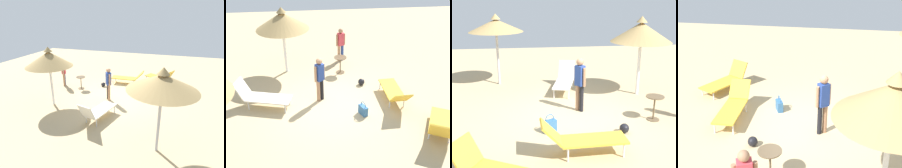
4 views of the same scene
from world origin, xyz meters
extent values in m
cube|color=tan|center=(0.00, 0.00, -0.05)|extent=(24.00, 24.00, 0.10)
cylinder|color=white|center=(1.78, -2.61, 1.19)|extent=(0.11, 0.11, 2.38)
cone|color=tan|center=(1.78, -2.61, 2.30)|extent=(2.16, 2.16, 0.69)
cone|color=tan|center=(1.78, -2.61, 2.74)|extent=(0.39, 0.39, 0.22)
cylinder|color=#B2B2B7|center=(3.69, 2.58, 1.24)|extent=(0.09, 0.09, 2.48)
cone|color=tan|center=(3.69, 2.58, 2.40)|extent=(2.14, 2.14, 0.49)
cone|color=tan|center=(3.69, 2.58, 2.74)|extent=(0.38, 0.38, 0.22)
cube|color=gold|center=(-2.22, -0.06, 0.36)|extent=(0.67, 1.56, 0.05)
cylinder|color=silver|center=(-1.94, -0.70, 0.17)|extent=(0.04, 0.04, 0.34)
cylinder|color=silver|center=(-2.47, -0.72, 0.17)|extent=(0.04, 0.04, 0.34)
cylinder|color=silver|center=(-1.98, 0.59, 0.17)|extent=(0.04, 0.04, 0.34)
cylinder|color=silver|center=(-2.50, 0.57, 0.17)|extent=(0.04, 0.04, 0.34)
cube|color=gold|center=(-2.25, 0.93, 0.62)|extent=(0.64, 0.49, 0.50)
cube|color=silver|center=(2.27, 0.08, 0.37)|extent=(1.70, 1.02, 0.05)
cylinder|color=silver|center=(1.56, -0.01, 0.17)|extent=(0.04, 0.04, 0.34)
cylinder|color=silver|center=(1.69, 0.50, 0.17)|extent=(0.04, 0.04, 0.34)
cylinder|color=silver|center=(2.85, -0.35, 0.17)|extent=(0.04, 0.04, 0.34)
cylinder|color=silver|center=(2.98, 0.16, 0.17)|extent=(0.04, 0.04, 0.34)
cube|color=silver|center=(3.19, -0.16, 0.70)|extent=(0.50, 0.70, 0.63)
cube|color=gold|center=(-3.29, 1.90, 0.29)|extent=(1.27, 1.60, 0.05)
cylinder|color=silver|center=(-3.30, 1.23, 0.13)|extent=(0.04, 0.04, 0.27)
cylinder|color=silver|center=(-3.82, 1.49, 0.13)|extent=(0.04, 0.04, 0.27)
cylinder|color=silver|center=(-2.75, 2.31, 0.13)|extent=(0.04, 0.04, 0.27)
cylinder|color=silver|center=(-3.27, 2.57, 0.13)|extent=(0.04, 0.04, 0.27)
cube|color=gold|center=(-2.89, 2.68, 0.59)|extent=(0.78, 0.63, 0.57)
cylinder|color=#A57554|center=(-0.61, -3.43, 0.39)|extent=(0.13, 0.13, 0.78)
cylinder|color=navy|center=(-0.78, -3.50, 0.39)|extent=(0.13, 0.13, 0.78)
cube|color=#D83F4C|center=(-0.70, -3.47, 1.07)|extent=(0.34, 0.31, 0.58)
sphere|color=#A57554|center=(-0.70, -3.47, 1.47)|extent=(0.21, 0.21, 0.21)
cylinder|color=#A57554|center=(-0.52, -3.40, 1.04)|extent=(0.09, 0.09, 0.54)
cylinder|color=#A57554|center=(-0.87, -3.54, 1.04)|extent=(0.09, 0.09, 0.54)
cylinder|color=black|center=(0.37, -0.25, 0.42)|extent=(0.13, 0.13, 0.85)
cylinder|color=#A57554|center=(0.50, -0.15, 0.42)|extent=(0.13, 0.13, 0.85)
cube|color=navy|center=(0.44, -0.20, 1.16)|extent=(0.35, 0.34, 0.63)
sphere|color=#A57554|center=(0.44, -0.20, 1.60)|extent=(0.23, 0.23, 0.23)
cylinder|color=#A57554|center=(0.29, -0.31, 1.14)|extent=(0.09, 0.09, 0.58)
cylinder|color=#A57554|center=(0.58, -0.09, 1.14)|extent=(0.09, 0.09, 0.58)
cube|color=#336699|center=(-0.97, 0.86, 0.17)|extent=(0.30, 0.40, 0.34)
torus|color=#336699|center=(-0.97, 0.86, 0.39)|extent=(0.13, 0.24, 0.26)
cylinder|color=brown|center=(-0.54, -2.26, 0.72)|extent=(0.53, 0.53, 0.02)
cylinder|color=brown|center=(-0.54, -2.26, 0.36)|extent=(0.05, 0.05, 0.71)
cylinder|color=brown|center=(-0.54, -2.26, 0.01)|extent=(0.37, 0.37, 0.02)
sphere|color=black|center=(-1.27, -1.13, 0.13)|extent=(0.26, 0.26, 0.26)
camera|label=1|loc=(9.12, 2.79, 4.29)|focal=30.92mm
camera|label=2|loc=(0.73, 8.58, 5.87)|focal=45.23mm
camera|label=3|loc=(-8.25, 1.38, 3.61)|focal=47.39mm
camera|label=4|loc=(0.81, -7.61, 4.71)|focal=50.00mm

